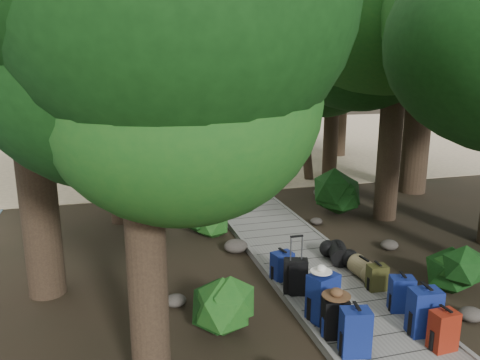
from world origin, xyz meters
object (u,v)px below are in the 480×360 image
object	(u,v)px
duffel_right_black	(338,253)
sun_lounger	(280,153)
backpack_right_b	(424,309)
kayak	(143,162)
backpack_right_c	(402,292)
suitcase_on_boardwalk	(296,277)
backpack_left_c	(323,295)
lone_suitcase_on_sand	(220,165)
backpack_right_d	(377,276)
duffel_right_khaki	(363,269)
backpack_left_a	(355,330)
backpack_left_d	(282,264)
backpack_left_b	(335,316)
backpack_right_a	(444,328)

from	to	relation	value
duffel_right_black	sun_lounger	bearing A→B (deg)	94.64
backpack_right_b	kayak	distance (m)	14.73
backpack_right_c	suitcase_on_boardwalk	distance (m)	1.80
backpack_right_b	backpack_left_c	bearing A→B (deg)	155.84
lone_suitcase_on_sand	sun_lounger	bearing A→B (deg)	47.42
backpack_right_d	duffel_right_khaki	xyz separation A→B (m)	(0.02, 0.50, -0.07)
backpack_right_c	backpack_right_d	bearing A→B (deg)	104.88
kayak	backpack_right_c	bearing A→B (deg)	-94.16
duffel_right_black	duffel_right_khaki	bearing A→B (deg)	-63.01
sun_lounger	duffel_right_black	bearing A→B (deg)	-126.02
backpack_right_d	backpack_left_a	bearing A→B (deg)	-125.99
backpack_left_d	suitcase_on_boardwalk	size ratio (longest dim) A/B	0.92
backpack_left_a	backpack_left_d	world-z (taller)	backpack_left_a
backpack_left_d	kayak	world-z (taller)	backpack_left_d
backpack_left_a	lone_suitcase_on_sand	distance (m)	12.20
backpack_right_d	duffel_right_khaki	bearing A→B (deg)	91.72
backpack_left_b	backpack_right_c	size ratio (longest dim) A/B	1.05
backpack_left_a	backpack_left_b	size ratio (longest dim) A/B	1.11
backpack_left_c	duffel_right_black	distance (m)	2.40
backpack_right_c	sun_lounger	bearing A→B (deg)	94.89
backpack_left_d	duffel_right_khaki	world-z (taller)	backpack_left_d
backpack_left_d	backpack_right_a	distance (m)	3.13
backpack_left_c	kayak	world-z (taller)	backpack_left_c
backpack_left_a	backpack_left_d	size ratio (longest dim) A/B	1.28
suitcase_on_boardwalk	lone_suitcase_on_sand	xyz separation A→B (m)	(1.00, 10.24, -0.07)
backpack_left_c	duffel_right_black	size ratio (longest dim) A/B	1.41
duffel_right_black	kayak	size ratio (longest dim) A/B	0.22
backpack_right_a	backpack_right_b	xyz separation A→B (m)	(-0.02, 0.42, 0.08)
sun_lounger	backpack_left_b	bearing A→B (deg)	-128.86
backpack_left_b	backpack_left_a	bearing A→B (deg)	-71.72
duffel_right_khaki	backpack_left_a	bearing A→B (deg)	-126.90
backpack_right_b	duffel_right_khaki	world-z (taller)	backpack_right_b
duffel_right_black	lone_suitcase_on_sand	world-z (taller)	lone_suitcase_on_sand
backpack_left_d	backpack_right_a	xyz separation A→B (m)	(1.43, -2.78, 0.03)
backpack_right_a	duffel_right_black	world-z (taller)	backpack_right_a
backpack_right_a	kayak	bearing A→B (deg)	99.11
backpack_right_a	backpack_right_b	distance (m)	0.43
backpack_left_d	sun_lounger	size ratio (longest dim) A/B	0.30
backpack_left_c	suitcase_on_boardwalk	world-z (taller)	backpack_left_c
backpack_right_b	suitcase_on_boardwalk	world-z (taller)	backpack_right_b
lone_suitcase_on_sand	backpack_right_b	bearing A→B (deg)	-70.38
duffel_right_khaki	suitcase_on_boardwalk	bearing A→B (deg)	-174.83
kayak	backpack_right_b	bearing A→B (deg)	-95.15
lone_suitcase_on_sand	sun_lounger	world-z (taller)	lone_suitcase_on_sand
backpack_right_a	suitcase_on_boardwalk	world-z (taller)	backpack_right_a
backpack_left_b	backpack_left_d	xyz separation A→B (m)	(-0.07, 2.07, -0.04)
backpack_left_a	backpack_right_a	distance (m)	1.31
kayak	sun_lounger	bearing A→B (deg)	-23.51
duffel_right_khaki	lone_suitcase_on_sand	size ratio (longest dim) A/B	0.80
backpack_right_a	backpack_right_d	world-z (taller)	backpack_right_a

